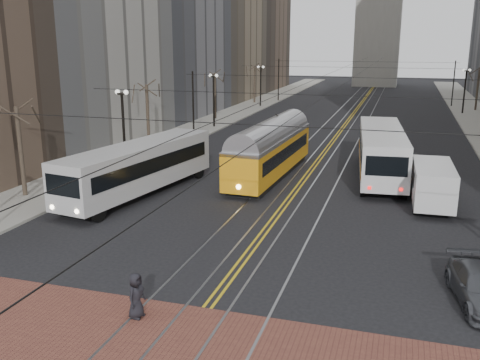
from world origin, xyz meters
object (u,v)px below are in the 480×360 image
Objects in this scene: sedan_grey at (387,138)px; pedestrian_a at (136,295)px; cargo_van at (432,186)px; transit_bus at (139,170)px; rear_bus at (381,153)px; streetcar at (271,154)px.

pedestrian_a is at bearing -103.58° from sedan_grey.
cargo_van is 3.41× the size of pedestrian_a.
cargo_van reaches higher than pedestrian_a.
transit_bus is 15.62m from pedestrian_a.
sedan_grey is at bearing -4.89° from pedestrian_a.
transit_bus is at bearing -152.71° from rear_bus.
streetcar is 2.84× the size of sedan_grey.
streetcar is 21.01m from pedestrian_a.
streetcar is 1.02× the size of rear_bus.
streetcar is at bearing 7.94° from pedestrian_a.
cargo_van is (10.72, -4.41, -0.32)m from streetcar.
rear_bus is 2.32× the size of cargo_van.
rear_bus reaches higher than streetcar.
transit_bus is at bearing 33.81° from pedestrian_a.
cargo_van is 1.20× the size of sedan_grey.
transit_bus is 9.74m from streetcar.
rear_bus reaches higher than pedestrian_a.
sedan_grey is at bearing 98.34° from cargo_van.
rear_bus is 2.79× the size of sedan_grey.
cargo_van is (17.40, 2.68, -0.36)m from transit_bus.
streetcar reaches higher than pedestrian_a.
transit_bus reaches higher than sedan_grey.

